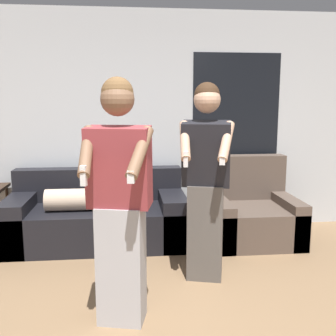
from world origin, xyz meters
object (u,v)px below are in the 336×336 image
couch (98,217)px  person_left (120,202)px  armchair (251,214)px  person_right (206,181)px

couch → person_left: (0.29, -1.69, 0.61)m
armchair → person_left: (-1.50, -1.63, 0.61)m
couch → armchair: (1.79, -0.06, -0.00)m
person_right → couch: bearing=135.0°
couch → person_left: size_ratio=1.12×
couch → person_left: 1.82m
person_left → person_right: bearing=40.9°
armchair → couch: bearing=178.2°
person_left → person_right: person_left is taller
armchair → person_right: person_right is taller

